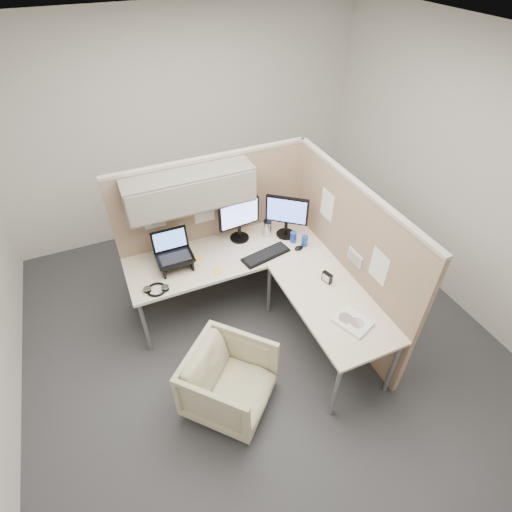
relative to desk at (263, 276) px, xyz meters
name	(u,v)px	position (x,y,z in m)	size (l,w,h in m)	color
ground	(257,334)	(-0.12, -0.13, -0.69)	(4.50, 4.50, 0.00)	#343439
partition_back	(204,211)	(-0.34, 0.70, 0.41)	(2.00, 0.36, 1.63)	#9C8066
partition_right	(345,257)	(0.78, -0.19, 0.13)	(0.07, 2.03, 1.63)	#9C8066
desk	(263,276)	(0.00, 0.00, 0.00)	(2.00, 1.98, 0.73)	beige
office_chair	(229,379)	(-0.64, -0.72, -0.34)	(0.67, 0.63, 0.69)	beige
monitor_left	(239,217)	(-0.01, 0.58, 0.32)	(0.44, 0.20, 0.47)	black
monitor_right	(287,213)	(0.46, 0.45, 0.32)	(0.37, 0.30, 0.47)	black
laptop_station	(174,255)	(-0.74, 0.43, 0.18)	(0.34, 0.30, 0.36)	black
keyboard	(266,255)	(0.12, 0.21, 0.05)	(0.50, 0.17, 0.02)	black
mouse	(299,248)	(0.47, 0.18, 0.06)	(0.10, 0.06, 0.03)	black
travel_mug	(267,228)	(0.28, 0.52, 0.14)	(0.09, 0.09, 0.18)	silver
soda_can_green	(305,241)	(0.56, 0.21, 0.10)	(0.07, 0.07, 0.12)	#1E3FA5
soda_can_silver	(293,237)	(0.48, 0.31, 0.10)	(0.07, 0.07, 0.12)	#1E3FA5
sticky_note_c	(197,258)	(-0.52, 0.45, 0.05)	(0.08, 0.08, 0.01)	yellow
sticky_note_a	(218,271)	(-0.39, 0.19, 0.05)	(0.08, 0.08, 0.01)	yellow
headphones	(156,289)	(-0.99, 0.17, 0.06)	(0.23, 0.23, 0.03)	black
paper_stack	(353,322)	(0.43, -0.86, 0.06)	(0.32, 0.35, 0.03)	white
desk_clock	(327,277)	(0.49, -0.35, 0.09)	(0.07, 0.11, 0.10)	black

